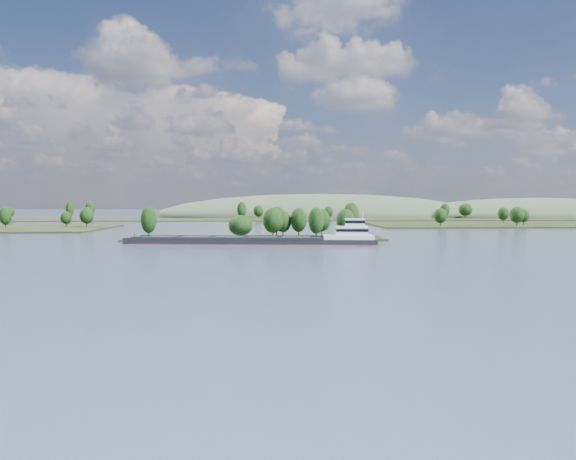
{
  "coord_description": "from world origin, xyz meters",
  "views": [
    {
      "loc": [
        2.29,
        -41.98,
        14.9
      ],
      "look_at": [
        10.64,
        130.0,
        6.0
      ],
      "focal_mm": 35.0,
      "sensor_mm": 36.0,
      "label": 1
    }
  ],
  "objects": [
    {
      "name": "cargo_barge",
      "position": [
        4.97,
        154.44,
        1.51
      ],
      "size": [
        89.04,
        20.36,
        11.96
      ],
      "color": "black",
      "rests_on": "ground"
    },
    {
      "name": "back_shoreline",
      "position": [
        8.57,
        399.74,
        0.7
      ],
      "size": [
        900.0,
        60.0,
        15.73
      ],
      "color": "black",
      "rests_on": "ground"
    },
    {
      "name": "hill_east",
      "position": [
        260.0,
        470.0,
        0.0
      ],
      "size": [
        260.0,
        140.0,
        36.0
      ],
      "primitive_type": "ellipsoid",
      "color": "#3E4E35",
      "rests_on": "ground"
    },
    {
      "name": "tree_island",
      "position": [
        7.43,
        179.18,
        4.28
      ],
      "size": [
        100.0,
        32.94,
        14.96
      ],
      "color": "black",
      "rests_on": "ground"
    },
    {
      "name": "hill_west",
      "position": [
        60.0,
        500.0,
        0.0
      ],
      "size": [
        320.0,
        160.0,
        44.0
      ],
      "primitive_type": "ellipsoid",
      "color": "#3E4E35",
      "rests_on": "ground"
    },
    {
      "name": "ground",
      "position": [
        0.0,
        120.0,
        0.0
      ],
      "size": [
        1800.0,
        1800.0,
        0.0
      ],
      "primitive_type": "plane",
      "color": "#37465F",
      "rests_on": "ground"
    }
  ]
}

